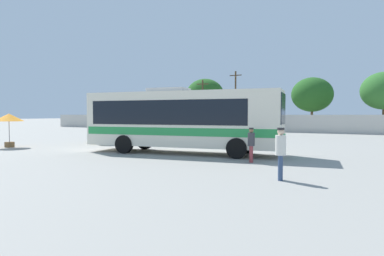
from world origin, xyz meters
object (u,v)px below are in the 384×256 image
parked_car_second_grey (255,127)px  roadside_tree_left (205,95)px  parked_car_leftmost_black (213,126)px  vendor_umbrella_secondary_yellow (104,120)px  passenger_waiting_on_apron (281,150)px  roadside_tree_right (384,91)px  vendor_umbrella_near_gate_orange (9,118)px  coach_bus_cream_green (180,119)px  roadside_tree_midright (312,95)px  utility_pole_near (203,104)px  utility_pole_far (235,99)px  roadside_tree_midleft (270,100)px  attendant_by_bus_door (251,143)px

parked_car_second_grey → roadside_tree_left: 16.23m
parked_car_leftmost_black → vendor_umbrella_secondary_yellow: bearing=-91.3°
passenger_waiting_on_apron → parked_car_leftmost_black: passenger_waiting_on_apron is taller
passenger_waiting_on_apron → roadside_tree_right: bearing=83.2°
vendor_umbrella_near_gate_orange → vendor_umbrella_secondary_yellow: vendor_umbrella_near_gate_orange is taller
coach_bus_cream_green → roadside_tree_midright: bearing=84.7°
vendor_umbrella_near_gate_orange → parked_car_leftmost_black: 24.17m
utility_pole_near → utility_pole_far: (4.36, 1.99, 0.62)m
roadside_tree_left → roadside_tree_midright: roadside_tree_left is taller
coach_bus_cream_green → roadside_tree_midleft: size_ratio=1.90×
utility_pole_far → roadside_tree_midright: size_ratio=1.20×
vendor_umbrella_secondary_yellow → roadside_tree_right: 32.12m
parked_car_second_grey → utility_pole_far: utility_pole_far is taller
vendor_umbrella_secondary_yellow → roadside_tree_midright: size_ratio=0.30×
vendor_umbrella_near_gate_orange → parked_car_leftmost_black: (4.13, 23.78, -1.16)m
passenger_waiting_on_apron → vendor_umbrella_near_gate_orange: 18.95m
parked_car_second_grey → attendant_by_bus_door: bearing=-72.9°
roadside_tree_midright → passenger_waiting_on_apron: bearing=-83.2°
coach_bus_cream_green → roadside_tree_right: bearing=68.9°
coach_bus_cream_green → vendor_umbrella_secondary_yellow: (-8.16, 2.53, -0.21)m
attendant_by_bus_door → passenger_waiting_on_apron: passenger_waiting_on_apron is taller
passenger_waiting_on_apron → parked_car_second_grey: (-9.08, 26.00, -0.24)m
vendor_umbrella_near_gate_orange → roadside_tree_midleft: 35.72m
parked_car_second_grey → roadside_tree_midright: (4.91, 8.76, 4.05)m
attendant_by_bus_door → parked_car_second_grey: 23.52m
parked_car_leftmost_black → roadside_tree_right: (18.60, 6.92, 4.18)m
utility_pole_far → roadside_tree_left: 6.35m
vendor_umbrella_secondary_yellow → parked_car_second_grey: size_ratio=0.47×
roadside_tree_left → passenger_waiting_on_apron: bearing=-60.5°
parked_car_leftmost_black → utility_pole_near: 8.04m
vendor_umbrella_secondary_yellow → parked_car_second_grey: 19.33m
utility_pole_near → roadside_tree_midright: utility_pole_near is taller
utility_pole_near → utility_pole_far: 4.83m
coach_bus_cream_green → parked_car_second_grey: (-2.18, 20.88, -1.21)m
parked_car_leftmost_black → parked_car_second_grey: parked_car_leftmost_black is taller
passenger_waiting_on_apron → utility_pole_far: 37.53m
utility_pole_near → attendant_by_bus_door: bearing=-59.7°
parked_car_leftmost_black → utility_pole_far: bearing=90.6°
roadside_tree_midright → roadside_tree_right: size_ratio=0.99×
vendor_umbrella_near_gate_orange → vendor_umbrella_secondary_yellow: bearing=53.7°
parked_car_leftmost_black → roadside_tree_midright: 13.98m
attendant_by_bus_door → parked_car_leftmost_black: size_ratio=0.35×
passenger_waiting_on_apron → vendor_umbrella_secondary_yellow: vendor_umbrella_secondary_yellow is taller
parked_car_leftmost_black → roadside_tree_midleft: roadside_tree_midleft is taller
passenger_waiting_on_apron → vendor_umbrella_secondary_yellow: (-15.05, 7.64, 0.76)m
passenger_waiting_on_apron → attendant_by_bus_door: bearing=121.7°
vendor_umbrella_near_gate_orange → parked_car_second_grey: 25.34m
utility_pole_far → parked_car_second_grey: bearing=-56.1°
vendor_umbrella_near_gate_orange → roadside_tree_right: bearing=53.5°
parked_car_leftmost_black → coach_bus_cream_green: bearing=-70.1°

